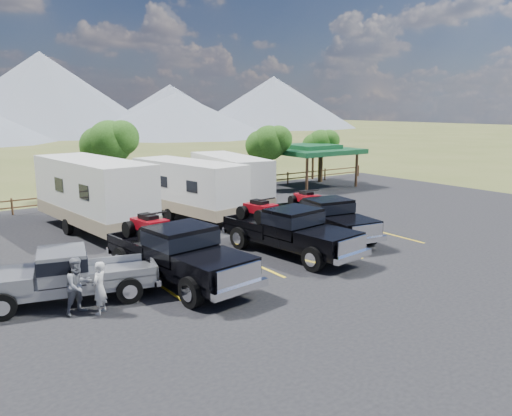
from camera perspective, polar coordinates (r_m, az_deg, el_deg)
ground at (r=18.50m, az=10.70°, el=-7.81°), size 320.00×320.00×0.00m
asphalt_lot at (r=20.57m, az=4.68°, el=-5.60°), size 44.00×34.00×0.04m
stall_lines at (r=21.30m, az=2.95°, el=-4.90°), size 12.12×5.50×0.01m
tree_ne_a at (r=36.32m, az=1.44°, el=7.42°), size 3.11×2.92×4.76m
tree_ne_b at (r=40.94m, az=7.40°, el=7.29°), size 2.77×2.59×4.27m
tree_north at (r=32.90m, az=-16.43°, el=7.16°), size 3.46×3.24×5.25m
rail_fence at (r=34.32m, az=-9.47°, el=2.20°), size 36.12×0.12×1.00m
pavilion at (r=38.90m, az=6.25°, el=6.60°), size 6.20×6.20×3.22m
rig_left at (r=17.65m, az=-9.07°, el=-4.87°), size 3.04×6.95×2.25m
rig_center at (r=20.68m, az=3.73°, el=-2.43°), size 2.94×6.71×2.17m
rig_right at (r=23.57m, az=7.90°, el=-0.92°), size 2.89×6.39×2.06m
trailer_left at (r=25.42m, az=-18.09°, el=1.50°), size 3.58×10.25×3.54m
trailer_center at (r=27.28m, az=-7.74°, el=2.18°), size 3.56×9.11×3.15m
trailer_right at (r=30.03m, az=-2.99°, el=3.11°), size 3.40×9.10×3.15m
pickup_silver at (r=16.77m, az=-20.69°, el=-7.14°), size 5.82×3.06×1.67m
person_a at (r=15.53m, az=-17.46°, el=-8.69°), size 0.68×0.68×1.59m
person_b at (r=15.72m, az=-19.64°, el=-8.33°), size 0.98×0.86×1.72m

